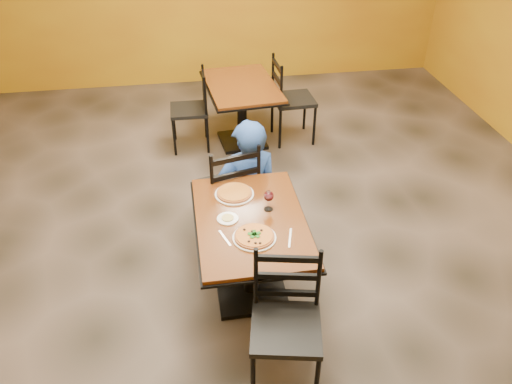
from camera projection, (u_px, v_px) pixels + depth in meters
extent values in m
cube|color=black|center=(243.00, 252.00, 4.64)|extent=(7.00, 8.00, 0.01)
cube|color=brown|center=(251.00, 221.00, 3.82)|extent=(0.80, 1.20, 0.03)
cube|color=black|center=(251.00, 223.00, 3.83)|extent=(0.83, 1.23, 0.02)
cylinder|color=black|center=(251.00, 258.00, 4.02)|extent=(0.12, 0.12, 0.66)
cube|color=black|center=(251.00, 290.00, 4.22)|extent=(0.55, 0.55, 0.04)
cube|color=brown|center=(242.00, 85.00, 5.89)|extent=(0.86, 1.21, 0.03)
cube|color=black|center=(242.00, 87.00, 5.90)|extent=(0.90, 1.24, 0.02)
cylinder|color=black|center=(242.00, 114.00, 6.10)|extent=(0.11, 0.11, 0.66)
cube|color=black|center=(242.00, 140.00, 6.30)|extent=(0.57, 0.57, 0.04)
imported|color=navy|center=(248.00, 178.00, 4.60)|extent=(0.62, 0.44, 1.14)
cylinder|color=white|center=(254.00, 238.00, 3.62)|extent=(0.31, 0.31, 0.01)
cylinder|color=#8C320A|center=(254.00, 236.00, 3.61)|extent=(0.28, 0.28, 0.02)
cylinder|color=white|center=(234.00, 194.00, 4.06)|extent=(0.31, 0.31, 0.01)
cylinder|color=gold|center=(234.00, 193.00, 4.06)|extent=(0.28, 0.28, 0.02)
cylinder|color=white|center=(228.00, 219.00, 3.80)|extent=(0.16, 0.16, 0.01)
cylinder|color=tan|center=(228.00, 218.00, 3.80)|extent=(0.09, 0.09, 0.01)
cube|color=silver|center=(225.00, 238.00, 3.63)|extent=(0.08, 0.18, 0.00)
cube|color=silver|center=(290.00, 238.00, 3.63)|extent=(0.07, 0.21, 0.00)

